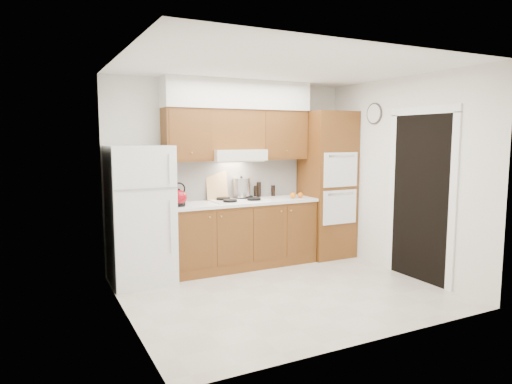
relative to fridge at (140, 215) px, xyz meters
The scene contains 26 objects.
floor 2.00m from the fridge, 39.06° to the right, with size 3.60×3.60×0.00m, color beige.
ceiling 2.51m from the fridge, 39.06° to the right, with size 3.60×3.60×0.00m, color white.
wall_back 1.52m from the fridge, 14.37° to the left, with size 3.60×0.02×2.60m, color white.
wall_left 1.28m from the fridge, 109.11° to the right, with size 0.02×3.00×2.60m, color white.
wall_right 3.43m from the fridge, 19.58° to the right, with size 0.02×3.00×2.60m, color white.
fridge is the anchor object (origin of this frame).
base_cabinets 1.49m from the fridge, ahead, with size 2.11×0.60×0.90m, color brown.
countertop 1.43m from the fridge, ahead, with size 2.13×0.62×0.04m, color white.
backsplash 1.51m from the fridge, 13.56° to the left, with size 2.11×0.03×0.56m, color white.
oven_cabinet 2.86m from the fridge, ahead, with size 0.70×0.65×2.20m, color brown.
upper_cab_left 1.22m from the fridge, 15.78° to the left, with size 0.63×0.33×0.70m, color brown.
upper_cab_right 2.35m from the fridge, ahead, with size 0.73×0.33×0.70m, color brown.
range_hood 1.56m from the fridge, ahead, with size 0.75×0.45×0.15m, color silver.
upper_cab_over_hood 1.75m from the fridge, ahead, with size 0.75×0.33×0.55m, color brown.
soffit 2.11m from the fridge, ahead, with size 2.13×0.36×0.40m, color silver.
cooktop 1.38m from the fridge, ahead, with size 0.74×0.50×0.01m, color white.
doorway 3.53m from the fridge, 25.02° to the right, with size 0.02×0.90×2.10m, color black.
wall_clock 3.49m from the fridge, 10.48° to the right, with size 0.30×0.30×0.02m, color #3F3833.
kettle 0.52m from the fridge, ahead, with size 0.20×0.20×0.20m, color maroon.
cutting_board 1.22m from the fridge, 14.80° to the left, with size 0.30×0.02×0.40m, color tan.
stock_pot 1.54m from the fridge, ahead, with size 0.25×0.25×0.26m, color #B2B2B6.
condiment_a 1.86m from the fridge, ahead, with size 0.06×0.06×0.22m, color black.
condiment_b 1.80m from the fridge, ahead, with size 0.05×0.05×0.17m, color black.
condiment_c 2.09m from the fridge, ahead, with size 0.06×0.06×0.16m, color black.
orange_near 2.18m from the fridge, ahead, with size 0.09×0.09×0.09m, color orange.
orange_far 2.32m from the fridge, ahead, with size 0.08×0.08×0.08m, color orange.
Camera 1 is at (-2.64, -4.51, 1.82)m, focal length 32.00 mm.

